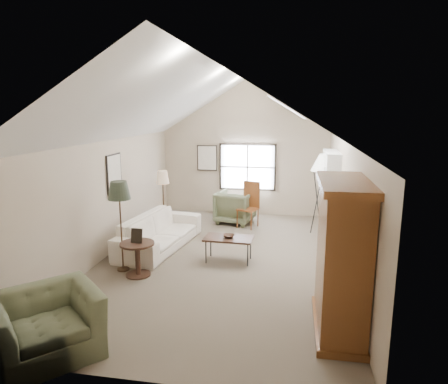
% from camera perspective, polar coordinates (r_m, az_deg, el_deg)
% --- Properties ---
extents(room_shell, '(5.01, 8.01, 4.00)m').
position_cam_1_polar(room_shell, '(8.07, -0.50, 12.10)').
color(room_shell, '#6F5E4F').
rests_on(room_shell, ground).
extents(window, '(1.72, 0.08, 1.42)m').
position_cam_1_polar(window, '(12.09, 3.38, 3.58)').
color(window, black).
rests_on(window, room_shell).
extents(skylight, '(0.80, 1.20, 0.52)m').
position_cam_1_polar(skylight, '(8.84, 9.10, 12.00)').
color(skylight, white).
rests_on(skylight, room_shell).
extents(wall_art, '(1.97, 3.71, 0.88)m').
position_cam_1_polar(wall_art, '(10.52, -8.70, 3.78)').
color(wall_art, black).
rests_on(wall_art, room_shell).
extents(armoire, '(0.60, 1.50, 2.20)m').
position_cam_1_polar(armoire, '(5.94, 16.48, -8.97)').
color(armoire, brown).
rests_on(armoire, ground).
extents(tv_alcove, '(0.32, 1.30, 2.10)m').
position_cam_1_polar(tv_alcove, '(9.78, 14.88, -0.51)').
color(tv_alcove, white).
rests_on(tv_alcove, ground).
extents(media_console, '(0.34, 1.18, 0.60)m').
position_cam_1_polar(media_console, '(9.99, 14.51, -5.28)').
color(media_console, '#382316').
rests_on(media_console, ground).
extents(tv_panel, '(0.05, 0.90, 0.55)m').
position_cam_1_polar(tv_panel, '(9.83, 14.69, -1.82)').
color(tv_panel, black).
rests_on(tv_panel, media_console).
extents(sofa, '(1.39, 2.76, 0.77)m').
position_cam_1_polar(sofa, '(9.38, -9.15, -5.61)').
color(sofa, white).
rests_on(sofa, ground).
extents(armchair_near, '(1.70, 1.71, 0.84)m').
position_cam_1_polar(armchair_near, '(5.90, -24.07, -16.96)').
color(armchair_near, '#5D6244').
rests_on(armchair_near, ground).
extents(armchair_far, '(1.15, 1.17, 0.90)m').
position_cam_1_polar(armchair_far, '(11.30, 1.61, -2.15)').
color(armchair_far, '#616949').
rests_on(armchair_far, ground).
extents(coffee_table, '(1.04, 0.60, 0.52)m').
position_cam_1_polar(coffee_table, '(8.50, 0.66, -8.18)').
color(coffee_table, '#392117').
rests_on(coffee_table, ground).
extents(bowl, '(0.25, 0.25, 0.06)m').
position_cam_1_polar(bowl, '(8.41, 0.66, -6.32)').
color(bowl, '#321C14').
rests_on(bowl, coffee_table).
extents(side_table, '(0.75, 0.75, 0.66)m').
position_cam_1_polar(side_table, '(7.95, -12.22, -9.35)').
color(side_table, '#361E16').
rests_on(side_table, ground).
extents(side_chair, '(0.62, 0.62, 1.24)m').
position_cam_1_polar(side_chair, '(10.81, 3.43, -1.88)').
color(side_chair, brown).
rests_on(side_chair, ground).
extents(tripod_lamp, '(0.69, 0.69, 2.12)m').
position_cam_1_polar(tripod_lamp, '(10.30, 13.84, -0.36)').
color(tripod_lamp, white).
rests_on(tripod_lamp, ground).
extents(dark_lamp, '(0.50, 0.50, 1.84)m').
position_cam_1_polar(dark_lamp, '(8.09, -14.50, -4.69)').
color(dark_lamp, '#232A1D').
rests_on(dark_lamp, ground).
extents(tan_lamp, '(0.37, 0.37, 1.65)m').
position_cam_1_polar(tan_lamp, '(10.46, -8.65, -1.29)').
color(tan_lamp, tan).
rests_on(tan_lamp, ground).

